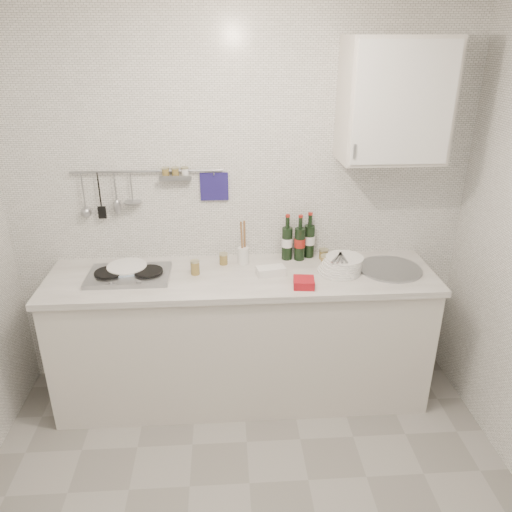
{
  "coord_description": "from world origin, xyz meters",
  "views": [
    {
      "loc": [
        -0.1,
        -1.72,
        2.3
      ],
      "look_at": [
        0.08,
        0.9,
        1.13
      ],
      "focal_mm": 35.0,
      "sensor_mm": 36.0,
      "label": 1
    }
  ],
  "objects_px": {
    "plate_stack_sink": "(342,265)",
    "utensil_crock": "(243,253)",
    "wall_cabinet": "(394,101)",
    "plate_stack_hob": "(126,270)",
    "wine_bottles": "(299,237)"
  },
  "relations": [
    {
      "from": "wine_bottles",
      "to": "wall_cabinet",
      "type": "bearing_deg",
      "value": -11.44
    },
    {
      "from": "wall_cabinet",
      "to": "wine_bottles",
      "type": "relative_size",
      "value": 2.26
    },
    {
      "from": "wall_cabinet",
      "to": "utensil_crock",
      "type": "bearing_deg",
      "value": 177.0
    },
    {
      "from": "wall_cabinet",
      "to": "plate_stack_sink",
      "type": "xyz_separation_m",
      "value": [
        -0.27,
        -0.12,
        -0.98
      ]
    },
    {
      "from": "wall_cabinet",
      "to": "utensil_crock",
      "type": "distance_m",
      "value": 1.3
    },
    {
      "from": "plate_stack_sink",
      "to": "utensil_crock",
      "type": "distance_m",
      "value": 0.64
    },
    {
      "from": "plate_stack_sink",
      "to": "utensil_crock",
      "type": "height_order",
      "value": "utensil_crock"
    },
    {
      "from": "plate_stack_sink",
      "to": "utensil_crock",
      "type": "xyz_separation_m",
      "value": [
        -0.62,
        0.16,
        0.03
      ]
    },
    {
      "from": "utensil_crock",
      "to": "plate_stack_sink",
      "type": "bearing_deg",
      "value": -14.93
    },
    {
      "from": "wall_cabinet",
      "to": "plate_stack_hob",
      "type": "xyz_separation_m",
      "value": [
        -1.63,
        -0.06,
        -1.0
      ]
    },
    {
      "from": "plate_stack_hob",
      "to": "plate_stack_sink",
      "type": "bearing_deg",
      "value": -2.55
    },
    {
      "from": "plate_stack_hob",
      "to": "utensil_crock",
      "type": "distance_m",
      "value": 0.76
    },
    {
      "from": "plate_stack_hob",
      "to": "wall_cabinet",
      "type": "bearing_deg",
      "value": 2.01
    },
    {
      "from": "wine_bottles",
      "to": "utensil_crock",
      "type": "height_order",
      "value": "wine_bottles"
    },
    {
      "from": "plate_stack_hob",
      "to": "wine_bottles",
      "type": "height_order",
      "value": "wine_bottles"
    }
  ]
}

